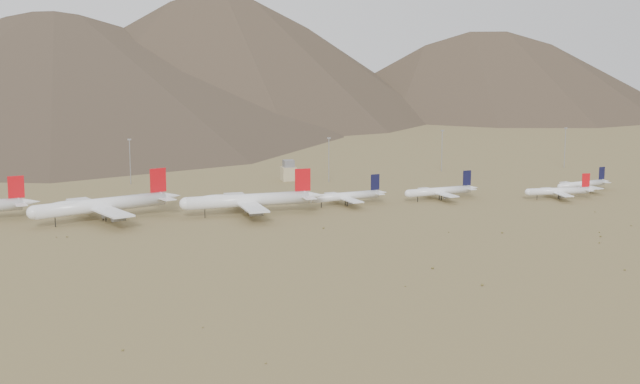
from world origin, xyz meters
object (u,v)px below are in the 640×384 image
object	(u,v)px
widebody_centre	(102,205)
widebody_east	(249,200)
narrowbody_b	(441,191)
narrowbody_a	(347,196)
control_tower	(289,171)

from	to	relation	value
widebody_centre	widebody_east	world-z (taller)	widebody_centre
widebody_centre	widebody_east	bearing A→B (deg)	-23.47
widebody_east	narrowbody_b	distance (m)	102.79
widebody_east	narrowbody_a	world-z (taller)	widebody_east
narrowbody_a	narrowbody_b	size ratio (longest dim) A/B	1.02
widebody_centre	widebody_east	size ratio (longest dim) A/B	1.00
widebody_east	narrowbody_b	xyz separation A→B (m)	(101.86, 13.53, -2.48)
widebody_centre	widebody_east	distance (m)	65.78
widebody_east	narrowbody_b	size ratio (longest dim) A/B	1.62
widebody_centre	narrowbody_a	world-z (taller)	widebody_centre
widebody_east	narrowbody_b	world-z (taller)	widebody_east
narrowbody_a	narrowbody_b	distance (m)	50.81
narrowbody_a	narrowbody_b	xyz separation A→B (m)	(50.76, 2.35, -0.10)
narrowbody_a	control_tower	bearing A→B (deg)	85.46
widebody_centre	narrowbody_a	bearing A→B (deg)	-16.67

